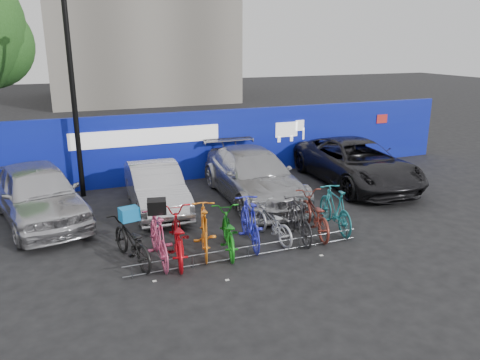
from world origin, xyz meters
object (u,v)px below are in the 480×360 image
bike_5 (250,222)px  bike_4 (228,231)px  car_0 (38,193)px  car_3 (356,163)px  bike_3 (204,229)px  bike_rack (248,251)px  bike_2 (177,236)px  car_1 (156,188)px  bike_9 (335,209)px  lamppost (73,92)px  car_2 (253,175)px  bike_0 (131,241)px  bike_1 (158,238)px  bike_7 (299,219)px  bike_6 (272,222)px  bike_8 (314,214)px

bike_5 → bike_4: bearing=24.4°
car_0 → car_3: 9.97m
bike_3 → bike_4: 0.55m
bike_rack → bike_2: bike_2 is taller
bike_2 → car_1: bearing=-83.8°
bike_rack → car_0: 6.06m
car_1 → bike_9: 5.12m
car_3 → bike_9: size_ratio=2.86×
bike_4 → car_0: bearing=-28.4°
lamppost → bike_5: size_ratio=3.20×
car_0 → bike_5: 5.84m
lamppost → car_2: lamppost is taller
bike_0 → bike_3: 1.65m
bike_1 → bike_5: size_ratio=1.01×
lamppost → car_3: lamppost is taller
bike_5 → bike_7: bearing=-178.3°
car_1 → bike_3: car_1 is taller
bike_4 → bike_2: bearing=11.8°
bike_9 → car_2: bearing=-64.7°
bike_2 → bike_rack: bearing=170.2°
bike_2 → bike_4: bike_2 is taller
bike_rack → bike_5: bike_5 is taller
bike_rack → bike_9: bike_9 is taller
bike_6 → bike_9: bearing=172.5°
bike_9 → car_0: bearing=-18.1°
car_2 → bike_4: bearing=-120.1°
bike_5 → bike_1: bearing=12.8°
bike_rack → car_0: bearing=136.9°
bike_rack → bike_1: size_ratio=2.91×
bike_3 → bike_rack: bearing=155.9°
car_3 → bike_3: bearing=-149.3°
bike_3 → bike_5: 1.14m
bike_rack → bike_9: bearing=15.1°
bike_1 → bike_8: size_ratio=0.98×
bike_7 → bike_9: bearing=-161.9°
car_1 → bike_9: car_1 is taller
bike_0 → bike_8: (4.57, -0.03, 0.01)m
car_0 → bike_6: bearing=-45.7°
bike_2 → bike_4: 1.19m
car_3 → lamppost: bearing=170.3°
bike_6 → bike_rack: bearing=31.4°
lamppost → bike_4: lamppost is taller
lamppost → car_0: size_ratio=1.30×
bike_8 → car_1: bearing=-33.6°
bike_7 → bike_9: 1.19m
bike_2 → bike_3: 0.68m
bike_rack → lamppost: bearing=118.1°
car_1 → bike_1: bearing=-98.8°
bike_7 → bike_8: size_ratio=0.89×
lamppost → bike_4: size_ratio=3.28×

